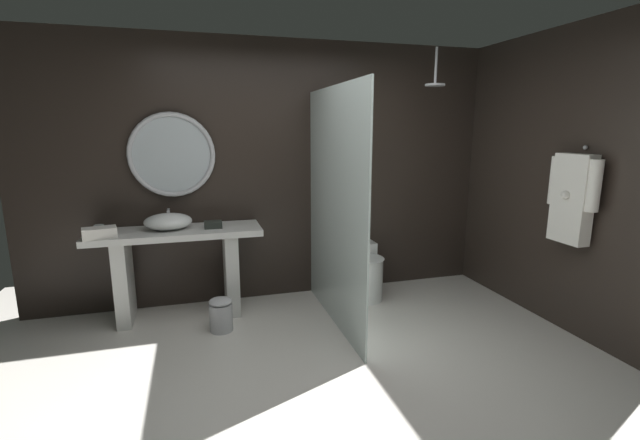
# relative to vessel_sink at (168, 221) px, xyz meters

# --- Properties ---
(ground_plane) EXTENTS (5.76, 5.76, 0.00)m
(ground_plane) POSITION_rel_vessel_sink_xyz_m (1.02, -1.60, -0.91)
(ground_plane) COLOR silver
(back_wall_panel) EXTENTS (4.80, 0.10, 2.60)m
(back_wall_panel) POSITION_rel_vessel_sink_xyz_m (1.02, 0.30, 0.39)
(back_wall_panel) COLOR black
(back_wall_panel) RESTS_ON ground_plane
(side_wall_right) EXTENTS (0.10, 2.47, 2.60)m
(side_wall_right) POSITION_rel_vessel_sink_xyz_m (3.37, -0.84, 0.39)
(side_wall_right) COLOR black
(side_wall_right) RESTS_ON ground_plane
(vanity_counter) EXTENTS (1.53, 0.51, 0.84)m
(vanity_counter) POSITION_rel_vessel_sink_xyz_m (0.06, -0.02, -0.37)
(vanity_counter) COLOR silver
(vanity_counter) RESTS_ON ground_plane
(vessel_sink) EXTENTS (0.42, 0.35, 0.17)m
(vessel_sink) POSITION_rel_vessel_sink_xyz_m (0.00, 0.00, 0.00)
(vessel_sink) COLOR white
(vessel_sink) RESTS_ON vanity_counter
(tumbler_cup) EXTENTS (0.08, 0.08, 0.08)m
(tumbler_cup) POSITION_rel_vessel_sink_xyz_m (-0.57, -0.04, -0.03)
(tumbler_cup) COLOR silver
(tumbler_cup) RESTS_ON vanity_counter
(tissue_box) EXTENTS (0.16, 0.11, 0.06)m
(tissue_box) POSITION_rel_vessel_sink_xyz_m (0.40, -0.05, -0.04)
(tissue_box) COLOR #282D28
(tissue_box) RESTS_ON vanity_counter
(round_wall_mirror) EXTENTS (0.79, 0.05, 0.79)m
(round_wall_mirror) POSITION_rel_vessel_sink_xyz_m (0.06, 0.21, 0.59)
(round_wall_mirror) COLOR #B7B7BC
(shower_glass_panel) EXTENTS (0.02, 1.58, 2.10)m
(shower_glass_panel) POSITION_rel_vessel_sink_xyz_m (1.42, -0.54, 0.14)
(shower_glass_panel) COLOR silver
(shower_glass_panel) RESTS_ON ground_plane
(rain_shower_head) EXTENTS (0.19, 0.19, 0.36)m
(rain_shower_head) POSITION_rel_vessel_sink_xyz_m (2.54, -0.22, 1.28)
(rain_shower_head) COLOR #B7B7BC
(hanging_bathrobe) EXTENTS (0.20, 0.48, 0.80)m
(hanging_bathrobe) POSITION_rel_vessel_sink_xyz_m (3.23, -1.29, 0.29)
(hanging_bathrobe) COLOR #B7B7BC
(toilet) EXTENTS (0.39, 0.57, 0.54)m
(toilet) POSITION_rel_vessel_sink_xyz_m (1.89, -0.06, -0.63)
(toilet) COLOR white
(toilet) RESTS_ON ground_plane
(waste_bin) EXTENTS (0.20, 0.20, 0.30)m
(waste_bin) POSITION_rel_vessel_sink_xyz_m (0.41, -0.46, -0.76)
(waste_bin) COLOR #B7B7BC
(waste_bin) RESTS_ON ground_plane
(folded_hand_towel) EXTENTS (0.29, 0.22, 0.09)m
(folded_hand_towel) POSITION_rel_vessel_sink_xyz_m (-0.54, -0.18, -0.03)
(folded_hand_towel) COLOR silver
(folded_hand_towel) RESTS_ON vanity_counter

